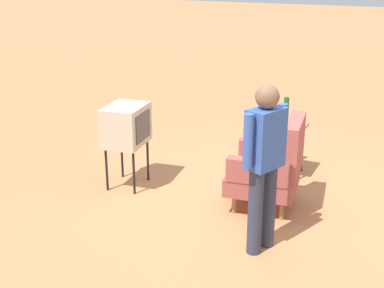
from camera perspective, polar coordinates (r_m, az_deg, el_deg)
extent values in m
plane|color=#C17A4C|center=(6.19, 7.66, -6.32)|extent=(60.00, 60.00, 0.00)
cylinder|color=#937047|center=(6.33, 5.70, -4.51)|extent=(0.05, 0.05, 0.22)
cylinder|color=#937047|center=(5.86, 4.61, -6.52)|extent=(0.05, 0.05, 0.22)
cylinder|color=#937047|center=(6.26, 10.48, -5.04)|extent=(0.05, 0.05, 0.22)
cylinder|color=#937047|center=(5.78, 9.79, -7.13)|extent=(0.05, 0.05, 0.22)
cube|color=#9E4C47|center=(5.97, 7.74, -3.93)|extent=(0.87, 0.87, 0.20)
cube|color=#9E4C47|center=(5.78, 11.04, -0.44)|extent=(0.78, 0.27, 0.64)
cube|color=#9E4C47|center=(6.18, 8.35, -0.85)|extent=(0.24, 0.70, 0.26)
cube|color=#9E4C47|center=(5.59, 7.27, -3.01)|extent=(0.24, 0.70, 0.26)
cylinder|color=black|center=(7.17, 8.53, 0.05)|extent=(0.04, 0.04, 0.64)
cylinder|color=black|center=(6.77, 7.35, -1.07)|extent=(0.04, 0.04, 0.64)
cylinder|color=black|center=(7.06, 11.98, -0.48)|extent=(0.04, 0.04, 0.64)
cylinder|color=black|center=(6.65, 11.00, -1.65)|extent=(0.04, 0.04, 0.64)
cube|color=#937047|center=(6.81, 9.87, 1.86)|extent=(0.56, 0.56, 0.03)
cylinder|color=black|center=(6.27, -6.39, -3.14)|extent=(0.03, 0.03, 0.55)
cylinder|color=black|center=(6.65, -4.86, -1.77)|extent=(0.03, 0.03, 0.55)
cylinder|color=black|center=(6.42, -9.33, -2.74)|extent=(0.03, 0.03, 0.55)
cylinder|color=black|center=(6.79, -7.68, -1.43)|extent=(0.03, 0.03, 0.55)
cube|color=#BCB299|center=(6.36, -7.24, 2.07)|extent=(0.66, 0.52, 0.48)
cube|color=#383D3F|center=(6.27, -5.37, 1.90)|extent=(0.42, 0.07, 0.34)
cylinder|color=#2D3347|center=(5.12, 8.36, -6.69)|extent=(0.14, 0.14, 0.86)
cylinder|color=#2D3347|center=(4.98, 6.92, -7.41)|extent=(0.14, 0.14, 0.86)
cube|color=#3356A8|center=(4.78, 8.03, 0.61)|extent=(0.41, 0.33, 0.56)
cylinder|color=#3356A8|center=(4.95, 9.78, 1.53)|extent=(0.09, 0.09, 0.50)
cylinder|color=#3356A8|center=(4.59, 6.17, 0.28)|extent=(0.09, 0.09, 0.50)
sphere|color=brown|center=(4.67, 8.25, 5.15)|extent=(0.22, 0.22, 0.22)
cylinder|color=silver|center=(6.68, 9.48, 2.59)|extent=(0.06, 0.06, 0.20)
cylinder|color=#1E5623|center=(6.98, 10.25, 3.78)|extent=(0.07, 0.07, 0.32)
cylinder|color=silver|center=(6.67, 7.51, 2.58)|extent=(0.09, 0.09, 0.18)
sphere|color=yellow|center=(6.64, 7.56, 3.74)|extent=(0.07, 0.07, 0.07)
sphere|color=#E04C66|center=(6.67, 7.75, 3.81)|extent=(0.07, 0.07, 0.07)
sphere|color=orange|center=(6.61, 7.34, 3.68)|extent=(0.07, 0.07, 0.07)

